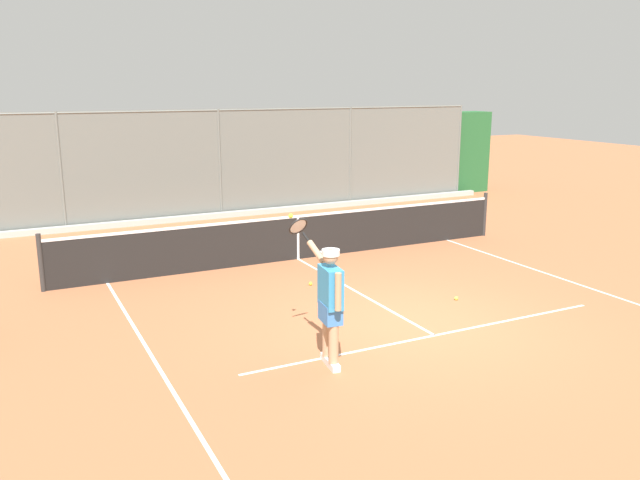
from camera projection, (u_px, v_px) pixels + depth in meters
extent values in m
plane|color=#A8603D|center=(413.00, 324.00, 10.22)|extent=(60.00, 60.00, 0.00)
cube|color=white|center=(435.00, 335.00, 9.73)|extent=(6.17, 0.05, 0.01)
cube|color=white|center=(598.00, 291.00, 11.84)|extent=(0.05, 8.94, 0.01)
cube|color=white|center=(163.00, 375.00, 8.41)|extent=(0.05, 8.94, 0.01)
cube|color=white|center=(354.00, 290.00, 11.88)|extent=(0.05, 4.92, 0.01)
cylinder|color=slate|center=(459.00, 151.00, 21.83)|extent=(0.07, 0.07, 3.01)
cylinder|color=slate|center=(350.00, 157.00, 20.03)|extent=(0.07, 0.07, 3.01)
cylinder|color=slate|center=(220.00, 164.00, 18.23)|extent=(0.07, 0.07, 3.01)
cylinder|color=slate|center=(61.00, 172.00, 16.42)|extent=(0.07, 0.07, 3.01)
cylinder|color=slate|center=(218.00, 110.00, 17.89)|extent=(16.67, 0.05, 0.05)
cube|color=slate|center=(220.00, 164.00, 18.23)|extent=(16.67, 0.02, 3.01)
cube|color=#235B2D|center=(213.00, 166.00, 18.82)|extent=(19.67, 0.90, 2.75)
cube|color=#ADADA8|center=(224.00, 215.00, 18.40)|extent=(17.67, 0.18, 0.15)
cylinder|color=#2D2D2D|center=(485.00, 214.00, 16.09)|extent=(0.09, 0.09, 1.07)
cylinder|color=#2D2D2D|center=(41.00, 263.00, 11.70)|extent=(0.09, 0.09, 1.07)
cube|color=black|center=(298.00, 238.00, 13.91)|extent=(10.07, 0.02, 0.91)
cube|color=white|center=(298.00, 216.00, 13.80)|extent=(10.07, 0.04, 0.05)
cube|color=white|center=(298.00, 238.00, 13.91)|extent=(0.05, 0.04, 0.91)
cube|color=silver|center=(333.00, 366.00, 8.58)|extent=(0.14, 0.27, 0.09)
cylinder|color=tan|center=(334.00, 336.00, 8.48)|extent=(0.13, 0.13, 0.74)
cube|color=silver|center=(327.00, 358.00, 8.81)|extent=(0.14, 0.27, 0.09)
cylinder|color=tan|center=(327.00, 330.00, 8.71)|extent=(0.13, 0.13, 0.74)
cube|color=#3D7AC6|center=(330.00, 312.00, 8.53)|extent=(0.27, 0.41, 0.26)
cube|color=#338CC6|center=(331.00, 287.00, 8.45)|extent=(0.27, 0.48, 0.53)
cylinder|color=tan|center=(338.00, 292.00, 8.19)|extent=(0.08, 0.08, 0.49)
cylinder|color=tan|center=(316.00, 252.00, 8.74)|extent=(0.15, 0.37, 0.28)
sphere|color=tan|center=(331.00, 257.00, 8.36)|extent=(0.20, 0.20, 0.20)
cylinder|color=white|center=(331.00, 252.00, 8.34)|extent=(0.26, 0.26, 0.08)
cube|color=white|center=(328.00, 253.00, 8.45)|extent=(0.20, 0.20, 0.02)
cylinder|color=black|center=(306.00, 238.00, 8.89)|extent=(0.06, 0.17, 0.13)
torus|color=black|center=(298.00, 226.00, 9.01)|extent=(0.32, 0.23, 0.26)
cylinder|color=silver|center=(298.00, 226.00, 9.01)|extent=(0.27, 0.18, 0.21)
sphere|color=#CCDB33|center=(291.00, 216.00, 9.12)|extent=(0.07, 0.07, 0.07)
sphere|color=#D6E042|center=(456.00, 298.00, 11.33)|extent=(0.07, 0.07, 0.07)
sphere|color=#CCDB33|center=(310.00, 284.00, 12.17)|extent=(0.07, 0.07, 0.07)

